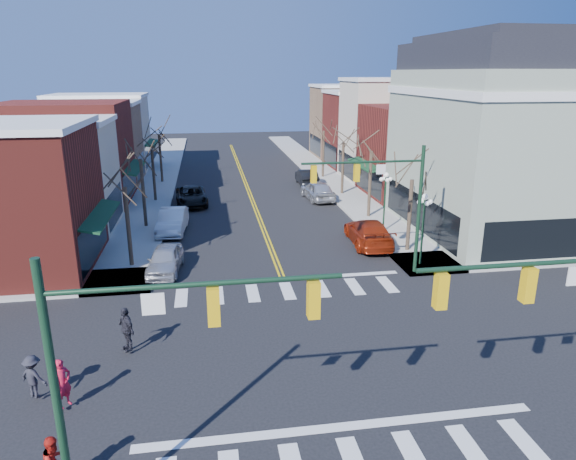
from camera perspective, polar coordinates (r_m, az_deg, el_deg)
name	(u,v)px	position (r m, az deg, el deg)	size (l,w,h in m)	color
ground	(311,353)	(21.31, 2.63, -13.46)	(160.00, 160.00, 0.00)	black
sidewalk_left	(143,223)	(39.75, -15.83, 0.76)	(3.50, 70.00, 0.15)	#9E9B93
sidewalk_right	(369,213)	(41.40, 8.95, 1.85)	(3.50, 70.00, 0.15)	#9E9B93
bldg_left_stucco_a	(38,179)	(39.86, -26.05, 5.15)	(10.00, 7.00, 7.50)	beige
bldg_left_brick_b	(66,154)	(47.38, -23.46, 7.74)	(10.00, 9.00, 8.50)	maroon
bldg_left_tan	(87,145)	(55.39, -21.42, 8.78)	(10.00, 7.50, 7.80)	#9E7857
bldg_left_stucco_b	(101,134)	(62.91, -20.02, 9.98)	(10.00, 8.00, 8.20)	beige
bldg_right_brick_a	(423,152)	(48.27, 14.80, 8.43)	(10.00, 8.50, 8.00)	maroon
bldg_right_stucco	(394,131)	(55.26, 11.66, 10.73)	(10.00, 7.00, 10.00)	beige
bldg_right_brick_b	(371,131)	(62.38, 9.20, 10.86)	(10.00, 8.00, 8.50)	maroon
bldg_right_tan	(352,122)	(69.97, 7.16, 11.81)	(10.00, 8.00, 9.00)	#9E7857
victorian_corner	(507,136)	(38.51, 23.19, 9.55)	(12.25, 14.25, 13.30)	#939F89
traffic_mast_near_left	(138,358)	(12.32, -16.29, -13.48)	(6.60, 0.28, 7.20)	#14331E
traffic_mast_far_right	(387,193)	(27.71, 10.97, 4.04)	(6.60, 0.28, 7.20)	#14331E
lamppost_corner	(424,217)	(30.10, 14.84, 1.38)	(0.36, 0.36, 4.33)	#14331E
lamppost_midblock	(385,192)	(35.95, 10.74, 4.17)	(0.36, 0.36, 4.33)	#14331E
tree_left_a	(128,228)	(30.50, -17.32, 0.23)	(0.24, 0.24, 4.76)	#382B21
tree_left_b	(143,194)	(38.15, -15.77, 3.89)	(0.24, 0.24, 5.04)	#382B21
tree_left_c	(154,176)	(45.98, -14.69, 5.84)	(0.24, 0.24, 4.55)	#382B21
tree_left_d	(161,159)	(53.80, -13.96, 7.67)	(0.24, 0.24, 4.90)	#382B21
tree_right_a	(409,216)	(32.56, 13.34, 1.48)	(0.24, 0.24, 4.62)	#382B21
tree_right_b	(370,185)	(39.78, 9.07, 4.95)	(0.24, 0.24, 5.18)	#382B21
tree_right_c	(343,169)	(47.33, 6.09, 6.79)	(0.24, 0.24, 4.83)	#382B21
tree_right_d	(323,155)	(54.98, 3.93, 8.36)	(0.24, 0.24, 4.97)	#382B21
car_left_near	(165,260)	(29.77, -13.50, -3.21)	(1.73, 4.29, 1.46)	silver
car_left_mid	(172,221)	(36.97, -12.72, 0.98)	(1.74, 5.00, 1.65)	white
car_left_far	(191,196)	(44.44, -10.68, 3.72)	(2.50, 5.43, 1.51)	black
car_right_near	(368,232)	(33.87, 8.93, -0.26)	(2.34, 5.76, 1.67)	#98260D
car_right_mid	(318,190)	(45.47, 3.31, 4.42)	(2.02, 5.02, 1.71)	silver
car_right_far	(307,177)	(51.57, 2.10, 5.90)	(1.69, 4.86, 1.60)	black
pedestrian_red_a	(63,383)	(19.17, -23.77, -15.32)	(0.63, 0.41, 1.73)	red
pedestrian_dark_a	(126,329)	(21.75, -17.53, -10.43)	(1.08, 0.45, 1.84)	black
pedestrian_dark_b	(33,377)	(20.12, -26.45, -14.37)	(1.01, 0.58, 1.56)	black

